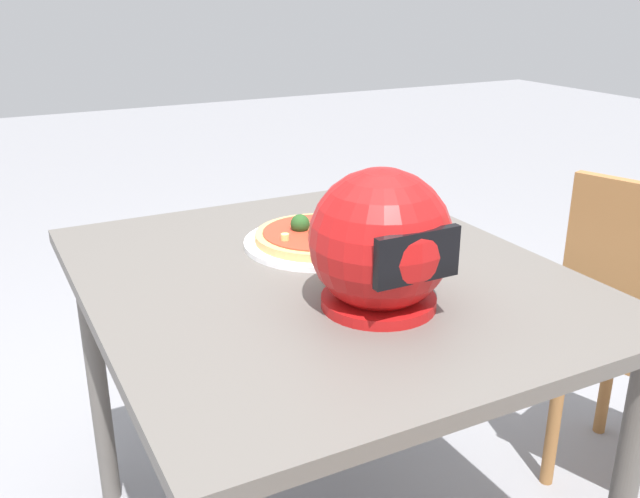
% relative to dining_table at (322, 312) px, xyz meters
% --- Properties ---
extents(dining_table, '(0.93, 1.07, 0.76)m').
position_rel_dining_table_xyz_m(dining_table, '(0.00, 0.00, 0.00)').
color(dining_table, '#5B5651').
rests_on(dining_table, ground).
extents(pizza_plate, '(0.33, 0.33, 0.01)m').
position_rel_dining_table_xyz_m(pizza_plate, '(-0.06, -0.15, 0.10)').
color(pizza_plate, white).
rests_on(pizza_plate, dining_table).
extents(pizza, '(0.28, 0.28, 0.06)m').
position_rel_dining_table_xyz_m(pizza, '(-0.06, -0.14, 0.11)').
color(pizza, tan).
rests_on(pizza, pizza_plate).
extents(motorcycle_helmet, '(0.26, 0.26, 0.26)m').
position_rel_dining_table_xyz_m(motorcycle_helmet, '(-0.02, 0.19, 0.21)').
color(motorcycle_helmet, '#B21414').
rests_on(motorcycle_helmet, dining_table).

